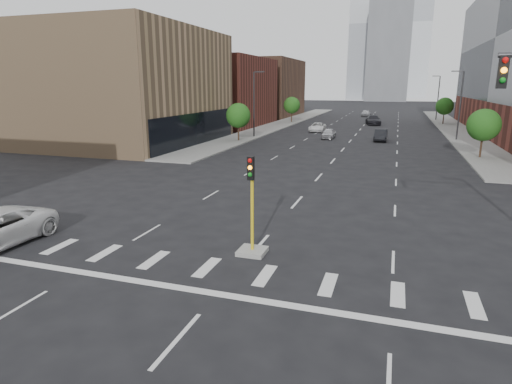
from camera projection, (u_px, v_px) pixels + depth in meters
The scene contains 22 objects.
ground at pixel (139, 383), 10.79m from camera, with size 400.00×400.00×0.00m, color black.
sidewalk_left_far at pixel (285, 123), 83.50m from camera, with size 5.00×92.00×0.15m, color gray.
sidewalk_right_far at pixel (452, 127), 74.48m from camera, with size 5.00×92.00×0.15m, color gray.
building_left_mid at pixel (125, 87), 54.22m from camera, with size 20.00×24.00×14.00m, color tan.
building_left_far_a at pixel (209, 92), 78.43m from camera, with size 20.00×22.00×12.00m, color brown.
building_left_far_b at pixel (254, 88), 102.28m from camera, with size 20.00×24.00×13.00m, color brown.
tower_left at pixel (375, 26), 207.45m from camera, with size 22.00×22.00×70.00m, color #B2B7BC.
tower_right at pixel (412, 24), 237.69m from camera, with size 20.00×20.00×80.00m, color #B2B7BC.
tower_mid at pixel (389, 50), 189.78m from camera, with size 18.00×18.00×44.00m, color slate.
median_traffic_signal at pixel (252, 233), 18.82m from camera, with size 1.20×1.20×4.40m.
streetlight_right_a at pixel (460, 103), 56.23m from camera, with size 1.60×0.22×9.07m.
streetlight_right_b at pixel (438, 96), 88.50m from camera, with size 1.60×0.22×9.07m.
streetlight_left at pixel (255, 101), 59.69m from camera, with size 1.60×0.22×9.07m.
tree_left_near at pixel (238, 116), 55.65m from camera, with size 3.20×3.20×4.85m.
tree_left_far at pixel (292, 105), 83.31m from camera, with size 3.20×3.20×4.85m.
tree_right_near at pixel (484, 125), 42.62m from camera, with size 3.20×3.20×4.85m.
tree_right_far at pixel (445, 106), 79.50m from camera, with size 3.20×3.20×4.85m.
car_near_left at pixel (329, 133), 59.49m from camera, with size 1.65×4.09×1.39m, color #BBBBC0.
car_mid_right at pixel (381, 135), 56.93m from camera, with size 1.62×4.63×1.53m, color black.
car_far_left at pixel (317, 127), 68.30m from camera, with size 2.31×5.01×1.39m, color white.
car_deep_right at pixel (373, 120), 79.96m from camera, with size 2.41×5.93×1.72m, color black.
car_distant at pixel (366, 113), 100.76m from camera, with size 1.80×4.48×1.53m, color #BABBBF.
Camera 1 is at (5.69, -7.90, 7.33)m, focal length 30.00 mm.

